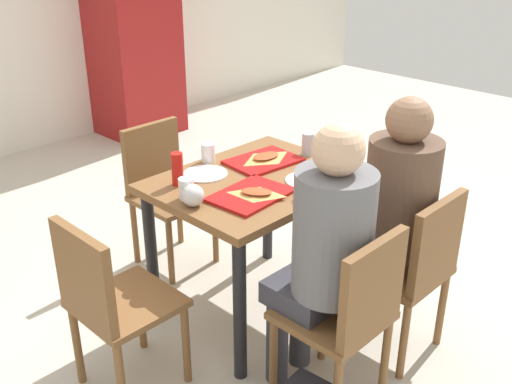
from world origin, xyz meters
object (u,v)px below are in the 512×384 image
pizza_slice_a (256,193)px  pizza_slice_b (266,157)px  foil_bundle (193,195)px  plastic_cup_b (310,186)px  person_in_red (325,245)px  paper_plate_center (205,174)px  tray_red_far (263,161)px  paper_plate_near_edge (308,180)px  person_in_brown_jacket (392,207)px  chair_left_end (109,299)px  plastic_cup_a (208,153)px  condiment_bottle (177,169)px  plastic_cup_c (186,189)px  drink_fridge (133,32)px  chair_near_left (350,311)px  tray_red_near (251,195)px  soda_can (308,144)px  main_table (256,200)px  chair_near_right (414,265)px  chair_far_side (163,184)px

pizza_slice_a → pizza_slice_b: (0.35, 0.27, 0.00)m
foil_bundle → pizza_slice_b: bearing=12.3°
plastic_cup_b → person_in_red: bearing=-131.7°
person_in_red → paper_plate_center: person_in_red is taller
tray_red_far → paper_plate_near_edge: tray_red_far is taller
person_in_brown_jacket → paper_plate_center: person_in_brown_jacket is taller
chair_left_end → foil_bundle: foil_bundle is taller
person_in_red → plastic_cup_a: size_ratio=12.50×
condiment_bottle → foil_bundle: size_ratio=1.60×
plastic_cup_c → plastic_cup_a: bearing=36.0°
person_in_red → drink_fridge: (1.54, 3.47, 0.21)m
chair_left_end → person_in_red: person_in_red is taller
chair_near_left → foil_bundle: foil_bundle is taller
tray_red_near → paper_plate_center: size_ratio=1.64×
person_in_red → chair_near_left: bearing=-90.0°
soda_can → pizza_slice_b: bearing=157.6°
main_table → foil_bundle: 0.45m
tray_red_near → condiment_bottle: (-0.15, 0.34, 0.07)m
person_in_red → drink_fridge: 3.81m
person_in_red → tray_red_near: bearing=81.5°
chair_near_right → person_in_red: person_in_red is taller
main_table → chair_left_end: chair_left_end is taller
chair_near_right → foil_bundle: size_ratio=8.40×
plastic_cup_b → soda_can: (0.39, 0.34, 0.01)m
plastic_cup_c → person_in_red: bearing=-77.9°
person_in_brown_jacket → paper_plate_near_edge: (-0.10, 0.41, 0.03)m
chair_near_left → chair_near_right: size_ratio=1.00×
paper_plate_near_edge → drink_fridge: 3.27m
chair_near_right → paper_plate_near_edge: 0.63m
chair_far_side → condiment_bottle: (-0.32, -0.55, 0.35)m
paper_plate_near_edge → foil_bundle: size_ratio=2.20×
paper_plate_center → plastic_cup_b: plastic_cup_b is taller
chair_far_side → person_in_red: bearing=-100.0°
tray_red_near → condiment_bottle: size_ratio=2.25×
paper_plate_near_edge → plastic_cup_a: size_ratio=2.20×
tray_red_near → pizza_slice_b: (0.36, 0.24, 0.02)m
chair_far_side → tray_red_far: chair_far_side is taller
chair_near_left → condiment_bottle: condiment_bottle is taller
paper_plate_near_edge → condiment_bottle: bearing=138.0°
person_in_brown_jacket → paper_plate_center: size_ratio=5.68×
paper_plate_center → plastic_cup_b: 0.56m
condiment_bottle → main_table: bearing=-33.3°
plastic_cup_b → drink_fridge: size_ratio=0.05×
person_in_brown_jacket → pizza_slice_b: size_ratio=5.43×
paper_plate_center → paper_plate_near_edge: 0.51m
condiment_bottle → chair_far_side: bearing=60.3°
chair_far_side → plastic_cup_b: plastic_cup_b is taller
chair_far_side → paper_plate_center: size_ratio=3.82×
pizza_slice_a → drink_fridge: size_ratio=0.12×
chair_left_end → foil_bundle: bearing=-2.4°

